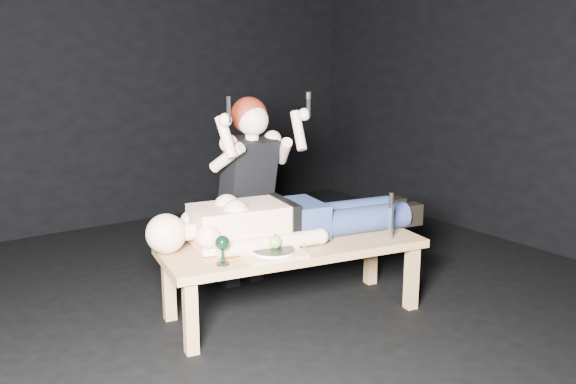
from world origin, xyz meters
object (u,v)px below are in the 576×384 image
(table, at_px, (293,278))
(goblet, at_px, (222,250))
(lying_man, at_px, (293,214))
(carving_knife, at_px, (391,216))
(serving_tray, at_px, (273,254))
(kneeling_woman, at_px, (243,190))

(table, bearing_deg, goblet, -159.31)
(lying_man, distance_m, carving_knife, 0.59)
(lying_man, bearing_deg, serving_tray, -131.82)
(table, xyz_separation_m, kneeling_woman, (0.01, 0.60, 0.43))
(kneeling_woman, relative_size, serving_tray, 3.86)
(table, relative_size, goblet, 9.61)
(lying_man, xyz_separation_m, serving_tray, (-0.30, -0.23, -0.13))
(table, height_order, lying_man, lying_man)
(kneeling_woman, bearing_deg, goblet, -128.16)
(lying_man, relative_size, goblet, 10.55)
(goblet, bearing_deg, kneeling_woman, 52.24)
(goblet, height_order, carving_knife, carving_knife)
(carving_knife, bearing_deg, serving_tray, -179.98)
(table, bearing_deg, lying_man, 64.90)
(table, distance_m, serving_tray, 0.35)
(carving_knife, bearing_deg, lying_man, 151.46)
(goblet, relative_size, carving_knife, 0.56)
(kneeling_woman, height_order, goblet, kneeling_woman)
(table, height_order, kneeling_woman, kneeling_woman)
(table, distance_m, carving_knife, 0.70)
(table, xyz_separation_m, goblet, (-0.53, -0.10, 0.31))
(table, relative_size, kneeling_woman, 1.18)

